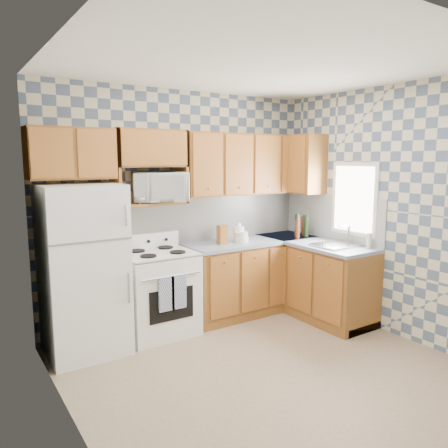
{
  "coord_description": "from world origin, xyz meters",
  "views": [
    {
      "loc": [
        -2.4,
        -2.99,
        1.93
      ],
      "look_at": [
        0.05,
        0.75,
        1.25
      ],
      "focal_mm": 35.0,
      "sensor_mm": 36.0,
      "label": 1
    }
  ],
  "objects_px": {
    "electric_kettle": "(238,234)",
    "refrigerator": "(83,270)",
    "stove_body": "(158,294)",
    "microwave": "(159,187)"
  },
  "relations": [
    {
      "from": "stove_body",
      "to": "electric_kettle",
      "type": "bearing_deg",
      "value": 1.8
    },
    {
      "from": "stove_body",
      "to": "electric_kettle",
      "type": "xyz_separation_m",
      "value": [
        1.1,
        0.03,
        0.56
      ]
    },
    {
      "from": "stove_body",
      "to": "microwave",
      "type": "relative_size",
      "value": 1.53
    },
    {
      "from": "stove_body",
      "to": "microwave",
      "type": "bearing_deg",
      "value": 52.27
    },
    {
      "from": "stove_body",
      "to": "electric_kettle",
      "type": "height_order",
      "value": "electric_kettle"
    },
    {
      "from": "electric_kettle",
      "to": "refrigerator",
      "type": "bearing_deg",
      "value": -178.21
    },
    {
      "from": "refrigerator",
      "to": "stove_body",
      "type": "height_order",
      "value": "refrigerator"
    },
    {
      "from": "refrigerator",
      "to": "electric_kettle",
      "type": "height_order",
      "value": "refrigerator"
    },
    {
      "from": "stove_body",
      "to": "microwave",
      "type": "xyz_separation_m",
      "value": [
        0.1,
        0.13,
        1.16
      ]
    },
    {
      "from": "refrigerator",
      "to": "microwave",
      "type": "distance_m",
      "value": 1.2
    }
  ]
}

